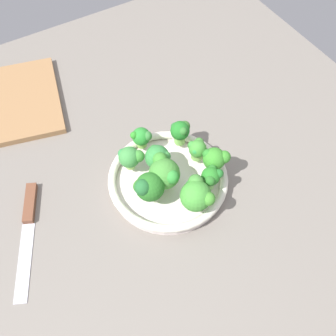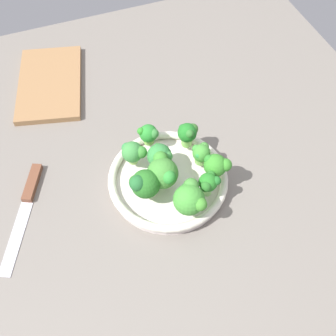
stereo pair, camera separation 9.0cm
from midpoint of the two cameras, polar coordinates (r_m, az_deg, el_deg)
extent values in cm
cube|color=slate|center=(96.32, -5.00, -2.60)|extent=(130.00, 130.00, 2.50)
cylinder|color=silver|center=(94.20, -2.72, -2.13)|extent=(25.73, 25.73, 1.47)
torus|color=silver|center=(92.83, -2.76, -1.58)|extent=(26.80, 26.80, 1.80)
cylinder|color=#84BC52|center=(97.03, -6.25, 3.29)|extent=(2.41, 2.41, 1.69)
sphere|color=#2A872F|center=(95.32, -6.37, 4.11)|extent=(4.22, 4.22, 4.22)
sphere|color=#388139|center=(94.52, -5.61, 4.18)|extent=(2.36, 2.36, 2.36)
sphere|color=#2D8927|center=(94.32, -7.39, 4.27)|extent=(1.74, 1.74, 1.74)
cylinder|color=#96C761|center=(93.60, -7.92, 0.38)|extent=(2.13, 2.13, 1.85)
sphere|color=#3D883F|center=(91.62, -8.10, 1.28)|extent=(4.75, 4.75, 4.75)
sphere|color=#30833E|center=(91.75, -8.88, 1.71)|extent=(2.49, 2.49, 2.49)
sphere|color=#398532|center=(90.99, -6.90, 1.43)|extent=(2.76, 2.76, 2.76)
cylinder|color=#90C164|center=(90.24, -3.33, -2.09)|extent=(2.67, 2.67, 1.72)
sphere|color=#418834|center=(87.71, -3.42, -1.00)|extent=(6.71, 6.71, 6.71)
sphere|color=green|center=(85.51, -2.44, -1.41)|extent=(2.96, 2.96, 2.96)
sphere|color=#3C8A2F|center=(88.10, -4.00, 0.96)|extent=(3.17, 3.17, 3.17)
cylinder|color=#93C672|center=(87.02, 0.77, -5.13)|extent=(1.89, 1.89, 2.03)
sphere|color=#429435|center=(84.33, 0.79, -4.06)|extent=(6.51, 6.51, 6.51)
sphere|color=#41902F|center=(82.86, 2.47, -4.44)|extent=(2.80, 2.80, 2.80)
sphere|color=#2E8735|center=(85.01, 0.49, -2.85)|extent=(3.49, 3.49, 3.49)
sphere|color=#408535|center=(84.60, 0.81, -2.13)|extent=(3.20, 3.20, 3.20)
cylinder|color=#9FD369|center=(88.50, -5.31, -3.86)|extent=(2.07, 2.07, 2.09)
sphere|color=#276C23|center=(85.93, -5.47, -2.80)|extent=(6.14, 6.14, 6.14)
sphere|color=#337723|center=(85.26, -6.78, -2.74)|extent=(3.07, 3.07, 3.07)
sphere|color=#24662F|center=(84.12, -6.52, -2.86)|extent=(3.43, 3.43, 3.43)
cylinder|color=#85C65B|center=(96.72, -1.04, 3.90)|extent=(2.54, 2.54, 2.57)
sphere|color=#217424|center=(94.62, -1.07, 4.94)|extent=(4.42, 4.42, 4.42)
sphere|color=#32752E|center=(93.06, -0.68, 4.87)|extent=(1.98, 1.98, 1.98)
sphere|color=#346A29|center=(95.10, -0.41, 5.54)|extent=(2.54, 2.54, 2.54)
sphere|color=#296C2F|center=(94.75, -1.78, 5.50)|extent=(1.82, 1.82, 1.82)
cylinder|color=#85C05C|center=(94.36, 1.29, 1.66)|extent=(2.74, 2.74, 1.69)
sphere|color=#419035|center=(92.64, 1.31, 2.46)|extent=(4.03, 4.03, 4.03)
sphere|color=#388733|center=(92.61, 0.55, 2.92)|extent=(2.06, 2.06, 2.06)
sphere|color=green|center=(91.61, 1.00, 2.14)|extent=(1.67, 1.67, 1.67)
sphere|color=#3F8434|center=(93.30, 1.51, 3.36)|extent=(2.19, 2.19, 2.19)
cylinder|color=#93D572|center=(89.36, 2.86, -2.31)|extent=(1.98, 1.98, 2.76)
sphere|color=#277A25|center=(87.12, 2.94, -1.35)|extent=(4.03, 4.03, 4.03)
sphere|color=#296F26|center=(87.76, 3.16, -0.37)|extent=(2.04, 2.04, 2.04)
sphere|color=#276A24|center=(85.88, 2.77, -1.94)|extent=(2.41, 2.41, 2.41)
sphere|color=#216B26|center=(86.77, 4.04, -0.97)|extent=(1.96, 1.96, 1.96)
cylinder|color=#8AC659|center=(92.99, -4.20, 0.33)|extent=(1.95, 1.95, 1.70)
sphere|color=#34843C|center=(90.89, -4.30, 1.29)|extent=(5.44, 5.44, 5.44)
sphere|color=#3C8B3E|center=(89.97, -3.23, 1.34)|extent=(2.59, 2.59, 2.59)
sphere|color=#348E32|center=(91.20, -4.65, 2.26)|extent=(2.39, 2.39, 2.39)
cylinder|color=#88BC5C|center=(91.99, 3.40, -0.01)|extent=(2.43, 2.43, 2.55)
sphere|color=#388C2B|center=(89.64, 3.49, 1.06)|extent=(5.01, 5.01, 5.01)
sphere|color=#2B7D28|center=(89.09, 2.58, 1.70)|extent=(2.27, 2.27, 2.27)
sphere|color=#378829|center=(89.40, 4.85, 1.31)|extent=(2.83, 2.83, 2.83)
cube|color=silver|center=(92.06, -21.72, -11.98)|extent=(16.51, 9.54, 0.40)
cube|color=brown|center=(97.54, -20.84, -4.69)|extent=(9.63, 6.05, 1.50)
cube|color=#966C44|center=(117.82, -20.80, 8.62)|extent=(30.73, 22.59, 1.60)
camera|label=1|loc=(0.04, -92.87, -4.06)|focal=44.68mm
camera|label=2|loc=(0.04, 87.13, 4.06)|focal=44.68mm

